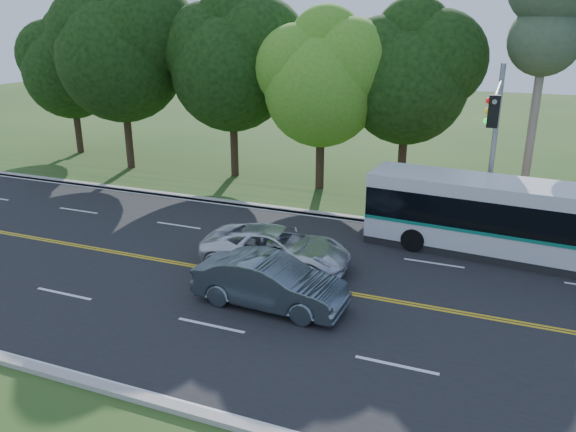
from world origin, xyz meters
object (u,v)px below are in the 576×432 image
at_px(traffic_signal, 494,133).
at_px(suv, 276,249).
at_px(transit_bus, 515,221).
at_px(sedan, 270,282).

relative_size(traffic_signal, suv, 1.30).
bearing_deg(suv, transit_bus, -65.69).
bearing_deg(transit_bus, suv, -147.05).
relative_size(traffic_signal, transit_bus, 0.63).
height_order(traffic_signal, suv, traffic_signal).
relative_size(sedan, suv, 0.90).
relative_size(transit_bus, suv, 2.08).
relative_size(transit_bus, sedan, 2.31).
distance_m(sedan, suv, 2.84).
distance_m(traffic_signal, suv, 8.98).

